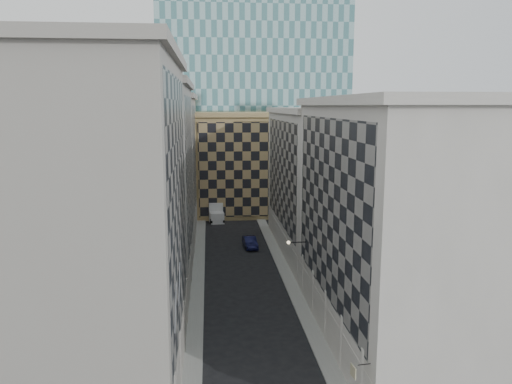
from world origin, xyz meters
TOP-DOWN VIEW (x-y plane):
  - sidewalk_west at (-5.25, 30.00)m, footprint 1.50×100.00m
  - sidewalk_east at (5.25, 30.00)m, footprint 1.50×100.00m
  - bldg_left_a at (-10.88, 11.00)m, footprint 10.80×22.80m
  - bldg_left_b at (-10.88, 33.00)m, footprint 10.80×22.80m
  - bldg_left_c at (-10.88, 55.00)m, footprint 10.80×22.80m
  - bldg_right_a at (10.88, 15.00)m, footprint 10.80×26.80m
  - bldg_right_b at (10.89, 42.00)m, footprint 10.80×28.80m
  - tan_block at (2.00, 67.90)m, footprint 16.80×14.80m
  - church_tower at (0.00, 82.00)m, footprint 7.20×7.20m
  - flagpoles_left at (-5.90, 6.00)m, footprint 0.10×6.33m
  - bracket_lamp at (4.38, 24.00)m, footprint 1.98×0.36m
  - box_truck at (-2.77, 61.51)m, footprint 3.02×6.18m
  - dark_car at (1.89, 43.80)m, footprint 2.07×4.93m
  - shop_sign at (4.95, 3.00)m, footprint 1.22×0.76m

SIDE VIEW (x-z plane):
  - sidewalk_west at x=-5.25m, z-range 0.00..0.15m
  - sidewalk_east at x=5.25m, z-range 0.00..0.15m
  - dark_car at x=1.89m, z-range 0.00..1.59m
  - box_truck at x=-2.77m, z-range -0.21..3.06m
  - shop_sign at x=4.95m, z-range 3.41..4.26m
  - bracket_lamp at x=4.38m, z-range 6.02..6.38m
  - flagpoles_left at x=-5.90m, z-range 6.83..9.17m
  - tan_block at x=2.00m, z-range 0.04..18.84m
  - bldg_right_b at x=10.89m, z-range 0.00..19.70m
  - bldg_right_a at x=10.88m, z-range -0.03..20.67m
  - bldg_left_c at x=-10.88m, z-range -0.02..21.68m
  - bldg_left_b at x=-10.88m, z-range -0.03..22.67m
  - bldg_left_a at x=-10.88m, z-range -0.03..23.67m
  - church_tower at x=0.00m, z-range 1.20..52.70m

